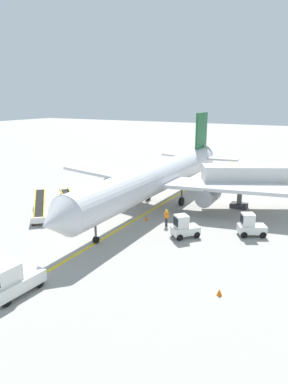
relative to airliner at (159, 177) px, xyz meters
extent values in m
plane|color=#9E9B93|center=(-0.20, -11.11, -3.42)|extent=(300.00, 300.00, 0.00)
cube|color=yellow|center=(0.00, -6.11, -3.41)|extent=(0.39, 80.00, 0.01)
cylinder|color=silver|center=(0.00, -0.54, 0.03)|extent=(3.33, 30.00, 3.30)
cone|color=silver|center=(-0.02, -16.74, 0.03)|extent=(3.24, 2.40, 3.23)
cone|color=silver|center=(0.02, 15.86, 0.43)|extent=(3.14, 2.80, 3.14)
cube|color=silver|center=(7.49, 0.95, -0.37)|extent=(13.63, 6.99, 0.36)
cylinder|color=gray|center=(5.85, -0.05, -1.37)|extent=(1.90, 3.20, 1.90)
cube|color=silver|center=(-7.49, 0.96, -0.37)|extent=(13.63, 7.02, 0.36)
cylinder|color=gray|center=(-5.85, -0.04, -1.37)|extent=(1.90, 3.20, 1.90)
cube|color=#19592D|center=(0.02, 13.46, 4.08)|extent=(0.28, 4.00, 5.20)
cube|color=silver|center=(3.02, 13.05, 0.43)|extent=(5.45, 2.90, 0.24)
cube|color=silver|center=(-2.98, 13.06, 0.43)|extent=(5.46, 2.91, 0.24)
cylinder|color=#4C4C51|center=(-0.01, -12.04, -1.86)|extent=(0.20, 0.20, 3.12)
cylinder|color=black|center=(-0.01, -12.04, -3.14)|extent=(0.35, 0.56, 0.56)
cylinder|color=#4C4C51|center=(2.20, 1.45, -1.86)|extent=(0.20, 0.20, 3.12)
cylinder|color=black|center=(2.20, 1.45, -2.94)|extent=(0.35, 0.96, 0.96)
cylinder|color=#4C4C51|center=(-2.20, 1.46, -1.86)|extent=(0.20, 0.20, 3.12)
cylinder|color=black|center=(-2.20, 1.46, -2.94)|extent=(0.35, 0.96, 0.96)
cube|color=black|center=(-0.02, -14.74, 0.38)|extent=(2.81, 1.00, 0.60)
cube|color=silver|center=(9.86, 4.61, 0.18)|extent=(11.84, 7.87, 2.50)
cylinder|color=#59595B|center=(8.26, 3.78, -2.24)|extent=(0.56, 0.56, 2.35)
cube|color=#333338|center=(8.26, 3.78, -3.17)|extent=(1.80, 1.40, 0.50)
cube|color=silver|center=(0.20, -20.88, -2.72)|extent=(2.09, 3.70, 0.80)
cube|color=silver|center=(0.17, -21.51, -1.77)|extent=(1.61, 1.70, 1.10)
cylinder|color=black|center=(0.94, -22.18, -3.12)|extent=(0.25, 0.61, 0.60)
cylinder|color=black|center=(1.08, -19.67, -3.12)|extent=(0.25, 0.61, 0.60)
cylinder|color=black|center=(-0.53, -19.58, -3.12)|extent=(0.25, 0.61, 0.60)
cube|color=silver|center=(6.20, -7.15, -2.77)|extent=(2.56, 2.66, 0.70)
cube|color=silver|center=(5.92, -7.47, -1.87)|extent=(1.49, 1.50, 1.10)
cube|color=black|center=(5.58, -7.85, -1.87)|extent=(0.78, 0.70, 0.77)
cylinder|color=black|center=(6.06, -8.15, -3.12)|extent=(0.56, 0.60, 0.60)
cylinder|color=black|center=(5.23, -7.42, -3.12)|extent=(0.56, 0.60, 0.60)
cylinder|color=black|center=(7.17, -6.89, -3.12)|extent=(0.56, 0.60, 0.60)
cylinder|color=black|center=(6.34, -6.16, -3.12)|extent=(0.56, 0.60, 0.60)
cube|color=silver|center=(11.30, -3.98, -2.77)|extent=(2.73, 2.29, 0.70)
cube|color=silver|center=(10.94, -4.18, -1.87)|extent=(1.45, 1.43, 1.10)
cube|color=black|center=(10.48, -4.43, -1.87)|extent=(0.54, 0.89, 0.77)
cylinder|color=black|center=(10.83, -4.87, -3.12)|extent=(0.63, 0.48, 0.60)
cylinder|color=black|center=(10.30, -3.90, -3.12)|extent=(0.63, 0.48, 0.60)
cylinder|color=black|center=(12.31, -4.06, -3.12)|extent=(0.63, 0.48, 0.60)
cylinder|color=black|center=(11.78, -3.09, -3.12)|extent=(0.63, 0.48, 0.60)
cube|color=silver|center=(-5.79, -8.26, -2.82)|extent=(3.98, 3.38, 0.60)
cylinder|color=black|center=(-7.25, -8.03, -3.12)|extent=(0.62, 0.52, 0.60)
cylinder|color=black|center=(-6.53, -6.98, -3.12)|extent=(0.62, 0.52, 0.60)
cylinder|color=black|center=(-5.05, -9.53, -3.12)|extent=(0.62, 0.52, 0.60)
cylinder|color=black|center=(-4.33, -8.48, -3.12)|extent=(0.62, 0.52, 0.60)
cube|color=black|center=(-6.28, -7.92, -1.87)|extent=(4.63, 3.56, 1.76)
cube|color=yellow|center=(-6.54, -8.29, -1.75)|extent=(4.19, 2.89, 1.84)
cube|color=yellow|center=(-6.03, -7.55, -1.75)|extent=(4.19, 2.89, 1.84)
cube|color=silver|center=(-8.41, -10.16, -2.82)|extent=(3.66, 3.83, 0.60)
cylinder|color=black|center=(-9.78, -9.60, -3.12)|extent=(0.57, 0.59, 0.60)
cylinder|color=black|center=(-8.83, -8.74, -3.12)|extent=(0.57, 0.59, 0.60)
cylinder|color=black|center=(-8.00, -11.57, -3.12)|extent=(0.57, 0.59, 0.60)
cylinder|color=black|center=(-7.05, -10.72, -3.12)|extent=(0.57, 0.59, 0.60)
cube|color=black|center=(-8.82, -9.71, -1.87)|extent=(4.01, 4.31, 1.76)
cube|color=yellow|center=(-9.15, -10.02, -1.75)|extent=(3.42, 3.78, 1.84)
cube|color=yellow|center=(-8.48, -9.41, -1.75)|extent=(3.42, 3.78, 1.84)
cylinder|color=#26262D|center=(3.57, -5.54, -2.99)|extent=(0.24, 0.24, 0.85)
cube|color=orange|center=(3.57, -5.54, -2.29)|extent=(0.36, 0.22, 0.56)
sphere|color=#9E7051|center=(3.57, -5.54, -1.90)|extent=(0.20, 0.20, 0.20)
sphere|color=yellow|center=(3.57, -5.54, -1.84)|extent=(0.24, 0.24, 0.24)
cone|color=orange|center=(11.67, -14.93, -3.20)|extent=(0.36, 0.36, 0.44)
cone|color=orange|center=(1.04, -4.97, -3.20)|extent=(0.36, 0.36, 0.44)
camera|label=1|loc=(16.73, -33.87, 8.46)|focal=32.04mm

